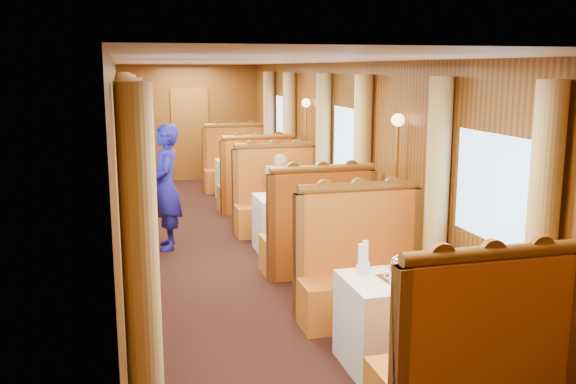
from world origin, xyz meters
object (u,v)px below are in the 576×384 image
object	(u,v)px
table_mid	(295,223)
rose_vase_far	(245,151)
table_near	(407,321)
table_far	(246,180)
banquette_near_fwd	(472,371)
steward	(166,187)
banquette_far_fwd	(257,187)
tea_tray	(401,278)
banquette_far_aft	(236,169)
rose_vase_mid	(299,183)
teapot_right	(417,274)
teapot_back	(397,270)
passenger	(281,186)
banquette_near_aft	(363,277)
fruit_plate	(449,277)
banquette_mid_aft	(277,204)
banquette_mid_fwd	(318,239)
teapot_left	(395,277)

from	to	relation	value
table_mid	rose_vase_far	world-z (taller)	rose_vase_far
table_near	rose_vase_far	size ratio (longest dim) A/B	2.92
table_far	rose_vase_far	world-z (taller)	rose_vase_far
banquette_near_fwd	steward	world-z (taller)	steward
banquette_far_fwd	rose_vase_far	bearing A→B (deg)	90.60
banquette_far_fwd	table_near	bearing A→B (deg)	-90.00
banquette_far_fwd	tea_tray	world-z (taller)	banquette_far_fwd
banquette_far_aft	rose_vase_mid	bearing A→B (deg)	-89.58
banquette_far_aft	teapot_right	world-z (taller)	banquette_far_aft
teapot_back	rose_vase_far	distance (m)	6.94
tea_tray	passenger	world-z (taller)	passenger
steward	banquette_far_fwd	bearing A→B (deg)	141.63
banquette_near_aft	banquette_far_fwd	world-z (taller)	same
table_near	fruit_plate	bearing A→B (deg)	-20.16
banquette_far_fwd	passenger	bearing A→B (deg)	-90.00
banquette_far_aft	teapot_right	bearing A→B (deg)	-89.86
banquette_near_aft	table_far	xyz separation A→B (m)	(0.00, 5.99, -0.05)
banquette_near_fwd	banquette_mid_aft	size ratio (longest dim) A/B	1.00
banquette_mid_fwd	teapot_left	distance (m)	2.65
table_near	banquette_near_aft	bearing A→B (deg)	90.00
passenger	rose_vase_far	bearing A→B (deg)	90.22
rose_vase_far	passenger	bearing A→B (deg)	-89.78
banquette_mid_aft	teapot_back	distance (m)	4.51
tea_tray	teapot_left	xyz separation A→B (m)	(-0.10, -0.11, 0.06)
banquette_near_aft	teapot_right	size ratio (longest dim) A/B	8.49
teapot_left	banquette_mid_fwd	bearing A→B (deg)	98.64
banquette_far_aft	rose_vase_far	xyz separation A→B (m)	(-0.01, -1.05, 0.50)
table_near	teapot_back	world-z (taller)	teapot_back
tea_tray	rose_vase_far	xyz separation A→B (m)	(0.07, 6.98, 0.17)
fruit_plate	rose_vase_far	size ratio (longest dim) A/B	0.55
steward	rose_vase_far	bearing A→B (deg)	152.67
banquette_near_fwd	tea_tray	bearing A→B (deg)	94.61
banquette_far_fwd	rose_vase_mid	size ratio (longest dim) A/B	3.72
banquette_near_aft	rose_vase_far	xyz separation A→B (m)	(-0.01, 5.95, 0.50)
teapot_back	steward	distance (m)	4.31
table_near	banquette_far_fwd	bearing A→B (deg)	90.00
tea_tray	teapot_left	distance (m)	0.16
teapot_left	teapot_right	distance (m)	0.20
teapot_back	steward	xyz separation A→B (m)	(-1.56, 4.02, 0.03)
banquette_mid_aft	tea_tray	distance (m)	4.54
tea_tray	steward	xyz separation A→B (m)	(-1.58, 4.06, 0.09)
table_mid	rose_vase_far	bearing A→B (deg)	90.17
table_near	banquette_mid_fwd	bearing A→B (deg)	90.00
teapot_right	banquette_near_aft	bearing A→B (deg)	115.17
banquette_near_fwd	teapot_left	distance (m)	0.98
table_mid	tea_tray	distance (m)	3.54
banquette_mid_aft	table_far	world-z (taller)	banquette_mid_aft
table_mid	teapot_right	size ratio (longest dim) A/B	6.65
banquette_far_fwd	table_far	bearing A→B (deg)	90.00
tea_tray	steward	world-z (taller)	steward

